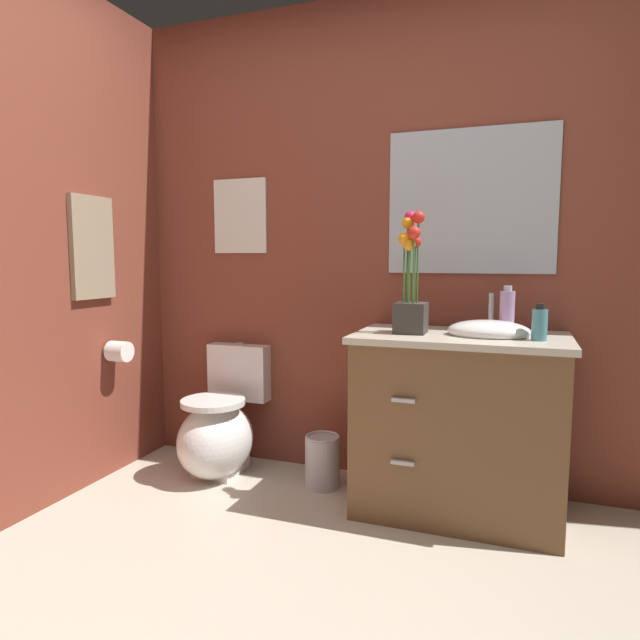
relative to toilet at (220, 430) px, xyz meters
name	(u,v)px	position (x,y,z in m)	size (l,w,h in m)	color
wall_back	(427,243)	(1.05, 0.30, 1.01)	(4.39, 0.05, 2.50)	brown
toilet	(220,430)	(0.00, 0.00, 0.00)	(0.38, 0.59, 0.69)	white
vanity_cabinet	(459,422)	(1.27, -0.03, 0.19)	(0.94, 0.56, 1.01)	brown
flower_vase	(411,290)	(1.04, -0.06, 0.79)	(0.14, 0.14, 0.55)	#38332D
soap_bottle	(507,312)	(1.46, 0.05, 0.69)	(0.07, 0.07, 0.22)	#B28CBF
lotion_bottle	(540,324)	(1.59, -0.10, 0.66)	(0.06, 0.06, 0.15)	teal
trash_bin	(323,461)	(0.59, 0.02, -0.11)	(0.18, 0.18, 0.27)	#B7B7BC
wall_poster	(240,216)	(0.00, 0.27, 1.17)	(0.33, 0.01, 0.42)	silver
wall_mirror	(470,201)	(1.26, 0.27, 1.21)	(0.80, 0.01, 0.70)	#B2BCC6
hanging_towel	(92,248)	(-0.54, -0.30, 0.98)	(0.03, 0.28, 0.52)	gray
toilet_paper_roll	(119,351)	(-0.49, -0.20, 0.44)	(0.11, 0.11, 0.11)	white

